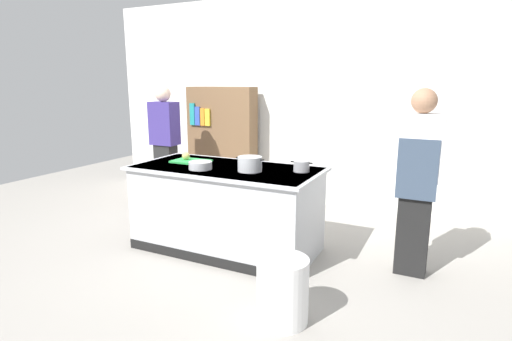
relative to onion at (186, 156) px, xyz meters
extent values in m
plane|color=#9E9991|center=(0.56, -0.07, -0.96)|extent=(10.00, 10.00, 0.00)
cube|color=white|center=(0.56, 2.03, 0.54)|extent=(6.40, 0.12, 3.00)
cube|color=#B7BABF|center=(0.56, -0.07, -0.51)|extent=(1.90, 0.90, 0.90)
cube|color=#B7BABF|center=(0.56, -0.07, -0.08)|extent=(1.98, 0.98, 0.03)
cube|color=black|center=(0.56, -0.53, -0.91)|extent=(1.90, 0.01, 0.10)
cube|color=green|center=(0.07, -0.01, -0.05)|extent=(0.40, 0.28, 0.02)
sphere|color=tan|center=(0.00, 0.00, 0.00)|extent=(0.09, 0.09, 0.09)
cylinder|color=#B7BABF|center=(0.87, -0.13, 0.01)|extent=(0.24, 0.24, 0.15)
cube|color=black|center=(0.73, -0.13, 0.06)|extent=(0.04, 0.02, 0.01)
cube|color=black|center=(1.01, -0.13, 0.06)|extent=(0.04, 0.02, 0.01)
cylinder|color=#99999E|center=(1.34, 0.08, -0.01)|extent=(0.16, 0.16, 0.11)
cube|color=black|center=(1.24, 0.08, 0.03)|extent=(0.04, 0.02, 0.01)
cube|color=black|center=(1.43, 0.08, 0.03)|extent=(0.04, 0.02, 0.01)
cylinder|color=#B7BABF|center=(0.37, -0.27, -0.02)|extent=(0.24, 0.24, 0.08)
cylinder|color=white|center=(1.63, -1.09, -0.71)|extent=(0.39, 0.39, 0.50)
cube|color=black|center=(2.41, 0.19, -0.51)|extent=(0.28, 0.20, 0.90)
cube|color=white|center=(2.41, 0.19, 0.24)|extent=(0.38, 0.24, 0.60)
sphere|color=#A87A5B|center=(2.41, 0.19, 0.65)|extent=(0.22, 0.22, 0.22)
cube|color=#38475B|center=(2.41, 0.07, 0.06)|extent=(0.34, 0.02, 0.54)
cube|color=#242424|center=(-1.02, 0.91, -0.51)|extent=(0.28, 0.20, 0.90)
cube|color=navy|center=(-1.02, 0.91, 0.24)|extent=(0.38, 0.24, 0.60)
sphere|color=beige|center=(-1.02, 0.91, 0.65)|extent=(0.22, 0.22, 0.22)
cube|color=brown|center=(-0.56, 1.73, -0.11)|extent=(1.10, 0.28, 1.70)
cube|color=teal|center=(-0.99, 1.57, 0.32)|extent=(0.08, 0.03, 0.33)
cube|color=#3351B7|center=(-0.90, 1.57, 0.30)|extent=(0.09, 0.03, 0.28)
cube|color=orange|center=(-0.81, 1.57, 0.29)|extent=(0.07, 0.03, 0.26)
cube|color=yellow|center=(-0.72, 1.57, 0.28)|extent=(0.08, 0.03, 0.26)
camera|label=1|loc=(2.67, -3.65, 0.80)|focal=28.47mm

